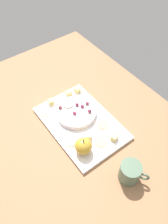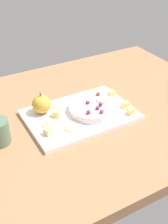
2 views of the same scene
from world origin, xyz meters
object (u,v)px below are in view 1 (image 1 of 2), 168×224
at_px(cracker_3, 71,142).
at_px(grape_3, 75,113).
at_px(cheese_cube_3, 69,93).
at_px(grape_2, 83,107).
at_px(cracker_0, 44,112).
at_px(cracker_2, 103,124).
at_px(grape_1, 60,107).
at_px(grape_4, 87,103).
at_px(cheese_cube_1, 88,137).
at_px(cup, 130,172).
at_px(grape_0, 77,104).
at_px(cheese_cube_2, 51,102).
at_px(apple_slice_0, 68,104).
at_px(apple_whole, 83,146).
at_px(grape_5, 90,111).
at_px(cheese_cube_4, 77,90).
at_px(cheese_cube_0, 114,138).
at_px(serving_dish, 76,112).
at_px(platter, 81,123).
at_px(cracker_1, 100,142).

distance_m(cracker_3, grape_3, 0.13).
bearing_deg(cheese_cube_3, grape_2, 176.52).
bearing_deg(cracker_0, cracker_2, -141.01).
distance_m(grape_1, grape_4, 0.12).
bearing_deg(grape_2, cheese_cube_1, 152.27).
xyz_separation_m(cheese_cube_1, cracker_0, (0.22, 0.07, -0.01)).
relative_size(cracker_0, cup, 0.51).
bearing_deg(grape_0, cheese_cube_2, 37.60).
relative_size(cracker_2, grape_3, 3.12).
bearing_deg(apple_slice_0, apple_whole, 160.67).
height_order(apple_whole, grape_5, apple_whole).
xyz_separation_m(cheese_cube_2, cracker_0, (-0.03, 0.05, -0.01)).
relative_size(cracker_0, grape_1, 3.12).
bearing_deg(apple_whole, cheese_cube_4, -31.48).
xyz_separation_m(cheese_cube_2, grape_2, (-0.12, -0.09, 0.02)).
bearing_deg(cracker_3, cheese_cube_0, -122.59).
xyz_separation_m(cracker_0, grape_0, (-0.07, -0.13, 0.03)).
height_order(serving_dish, cheese_cube_1, serving_dish).
bearing_deg(grape_0, cheese_cube_1, 160.51).
distance_m(serving_dish, apple_slice_0, 0.05).
height_order(cheese_cube_3, grape_4, grape_4).
bearing_deg(grape_3, platter, -168.76).
height_order(cheese_cube_1, grape_0, grape_0).
xyz_separation_m(platter, grape_1, (0.10, 0.04, 0.04)).
bearing_deg(apple_slice_0, cheese_cube_3, -35.99).
xyz_separation_m(cheese_cube_1, grape_5, (0.09, -0.08, 0.02)).
bearing_deg(cracker_2, grape_2, 12.34).
bearing_deg(serving_dish, cheese_cube_4, -38.37).
bearing_deg(grape_0, cheese_cube_0, -172.73).
bearing_deg(cracker_2, cheese_cube_3, 4.21).
xyz_separation_m(grape_2, grape_5, (-0.04, -0.01, 0.00)).
bearing_deg(grape_2, apple_whole, 144.31).
bearing_deg(cheese_cube_1, cracker_2, -79.83).
distance_m(cracker_0, grape_1, 0.08).
bearing_deg(cheese_cube_0, cracker_1, 66.58).
height_order(serving_dish, grape_5, grape_5).
height_order(cracker_3, grape_4, grape_4).
height_order(platter, serving_dish, serving_dish).
bearing_deg(grape_4, cheese_cube_3, 9.71).
relative_size(cracker_1, grape_5, 3.12).
bearing_deg(grape_2, grape_3, 99.26).
height_order(cheese_cube_0, grape_4, grape_4).
bearing_deg(grape_1, apple_whole, 170.92).
xyz_separation_m(apple_whole, cracker_3, (0.06, 0.02, -0.03)).
distance_m(platter, cheese_cube_2, 0.17).
distance_m(cracker_0, cracker_1, 0.28).
bearing_deg(serving_dish, platter, 169.14).
height_order(apple_whole, grape_4, apple_whole).
bearing_deg(cheese_cube_3, grape_3, 156.03).
relative_size(grape_4, apple_slice_0, 0.32).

